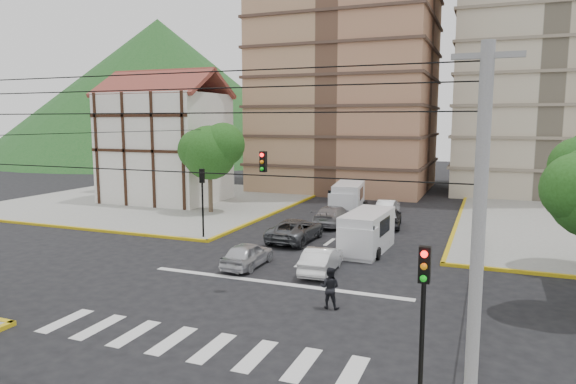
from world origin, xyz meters
The scene contains 21 objects.
ground centered at (0.00, 0.00, 0.00)m, with size 160.00×160.00×0.00m, color black.
sidewalk_nw centered at (-20.00, 20.00, 0.07)m, with size 26.00×26.00×0.15m, color gray.
crosswalk_stripes centered at (0.00, -6.00, 0.01)m, with size 12.00×2.40×0.01m, color silver.
stop_line centered at (0.00, 1.20, 0.01)m, with size 13.00×0.40×0.01m, color silver.
tudor_building centered at (-19.00, 20.00, 5.25)m, with size 10.80×8.05×12.23m.
distant_hill centered at (-55.00, 70.00, 14.00)m, with size 70.00×70.00×28.00m, color #1A4E1D.
park_fence centered at (9.00, 4.50, 0.00)m, with size 0.10×22.50×1.66m, color black, non-canonical shape.
tree_tudor centered at (-11.90, 16.01, 5.22)m, with size 5.39×4.40×7.43m.
traffic_light_se centered at (7.80, -7.80, 3.11)m, with size 0.28×0.22×4.40m.
traffic_light_nw centered at (-7.80, 7.80, 3.11)m, with size 0.28×0.22×4.40m.
traffic_light_hanging centered at (0.00, -2.04, 5.90)m, with size 18.00×9.12×0.92m.
utility_pole_se centered at (9.00, -9.00, 4.77)m, with size 1.40×0.28×9.00m.
van_right_lane centered at (2.69, 8.35, 1.13)m, with size 2.31×5.28×2.33m.
van_left_lane centered at (-1.64, 20.46, 1.19)m, with size 2.83×5.67×2.44m.
car_silver_front_left centered at (-2.37, 3.16, 0.66)m, with size 1.56×3.87×1.32m, color silver.
car_white_front_right centered at (1.53, 3.60, 0.66)m, with size 1.40×4.00×1.32m, color silver.
car_grey_mid_left centered at (-2.06, 9.49, 0.72)m, with size 2.39×5.18×1.44m, color #55585C.
car_silver_rear_left centered at (-1.23, 15.09, 0.73)m, with size 2.04×5.02×1.46m, color #A2A2A6.
car_darkgrey_mid_right centered at (2.58, 15.99, 0.74)m, with size 1.75×4.35×1.48m, color #262629.
car_white_rear_right centered at (1.64, 20.63, 0.65)m, with size 1.37×3.92×1.29m, color white.
pedestrian_crosswalk centered at (3.36, -0.98, 0.85)m, with size 0.83×0.65×1.71m, color black.
Camera 1 is at (9.16, -20.23, 7.56)m, focal length 32.00 mm.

